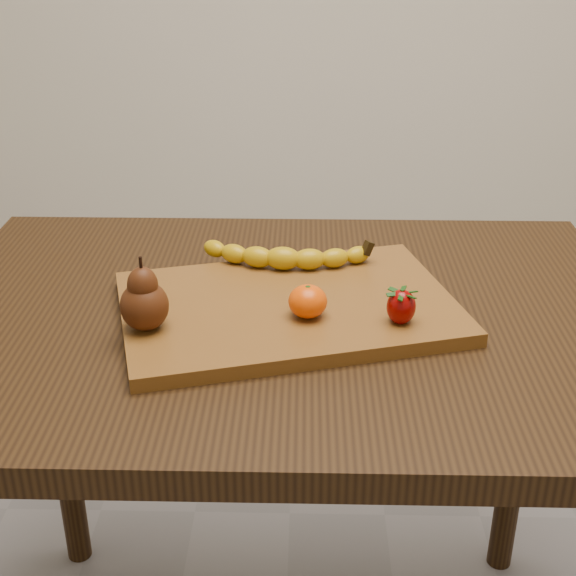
{
  "coord_description": "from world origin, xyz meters",
  "views": [
    {
      "loc": [
        0.03,
        -0.99,
        1.28
      ],
      "look_at": [
        0.01,
        -0.01,
        0.8
      ],
      "focal_mm": 50.0,
      "sensor_mm": 36.0,
      "label": 1
    }
  ],
  "objects_px": {
    "table": "(283,370)",
    "cutting_board": "(288,308)",
    "mandarin": "(308,301)",
    "pear": "(143,293)"
  },
  "relations": [
    {
      "from": "cutting_board",
      "to": "mandarin",
      "type": "distance_m",
      "value": 0.06
    },
    {
      "from": "pear",
      "to": "cutting_board",
      "type": "bearing_deg",
      "value": 23.39
    },
    {
      "from": "table",
      "to": "cutting_board",
      "type": "bearing_deg",
      "value": -59.15
    },
    {
      "from": "pear",
      "to": "mandarin",
      "type": "xyz_separation_m",
      "value": [
        0.21,
        0.04,
        -0.03
      ]
    },
    {
      "from": "mandarin",
      "to": "table",
      "type": "bearing_deg",
      "value": 121.91
    },
    {
      "from": "table",
      "to": "cutting_board",
      "type": "xyz_separation_m",
      "value": [
        0.01,
        -0.01,
        0.11
      ]
    },
    {
      "from": "table",
      "to": "cutting_board",
      "type": "relative_size",
      "value": 2.22
    },
    {
      "from": "pear",
      "to": "mandarin",
      "type": "bearing_deg",
      "value": 9.69
    },
    {
      "from": "cutting_board",
      "to": "mandarin",
      "type": "relative_size",
      "value": 8.77
    },
    {
      "from": "table",
      "to": "pear",
      "type": "bearing_deg",
      "value": -152.72
    }
  ]
}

